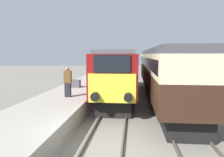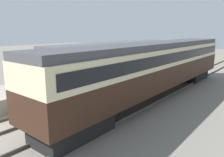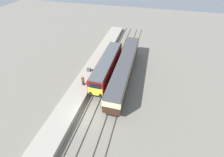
{
  "view_description": "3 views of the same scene",
  "coord_description": "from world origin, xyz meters",
  "px_view_note": "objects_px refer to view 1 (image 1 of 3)",
  "views": [
    {
      "loc": [
        1.1,
        -7.47,
        3.48
      ],
      "look_at": [
        0.0,
        3.65,
        2.27
      ],
      "focal_mm": 35.0,
      "sensor_mm": 36.0,
      "label": 1
    },
    {
      "loc": [
        10.43,
        -3.17,
        4.61
      ],
      "look_at": [
        1.7,
        7.65,
        1.6
      ],
      "focal_mm": 35.0,
      "sensor_mm": 36.0,
      "label": 2
    },
    {
      "loc": [
        6.87,
        -11.99,
        18.74
      ],
      "look_at": [
        1.7,
        7.65,
        1.6
      ],
      "focal_mm": 24.0,
      "sensor_mm": 36.0,
      "label": 3
    }
  ],
  "objects_px": {
    "locomotive": "(120,71)",
    "person_on_platform": "(68,82)",
    "luggage_crate": "(76,84)",
    "passenger_carriage": "(162,69)"
  },
  "relations": [
    {
      "from": "luggage_crate",
      "to": "passenger_carriage",
      "type": "bearing_deg",
      "value": 7.63
    },
    {
      "from": "passenger_carriage",
      "to": "person_on_platform",
      "type": "height_order",
      "value": "passenger_carriage"
    },
    {
      "from": "locomotive",
      "to": "luggage_crate",
      "type": "height_order",
      "value": "locomotive"
    },
    {
      "from": "locomotive",
      "to": "person_on_platform",
      "type": "relative_size",
      "value": 7.62
    },
    {
      "from": "luggage_crate",
      "to": "locomotive",
      "type": "bearing_deg",
      "value": 15.88
    },
    {
      "from": "locomotive",
      "to": "person_on_platform",
      "type": "height_order",
      "value": "locomotive"
    },
    {
      "from": "passenger_carriage",
      "to": "person_on_platform",
      "type": "relative_size",
      "value": 10.53
    },
    {
      "from": "locomotive",
      "to": "luggage_crate",
      "type": "xyz_separation_m",
      "value": [
        -3.5,
        -1.0,
        -0.93
      ]
    },
    {
      "from": "passenger_carriage",
      "to": "person_on_platform",
      "type": "xyz_separation_m",
      "value": [
        -6.33,
        -4.92,
        -0.55
      ]
    },
    {
      "from": "locomotive",
      "to": "person_on_platform",
      "type": "bearing_deg",
      "value": -120.42
    }
  ]
}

